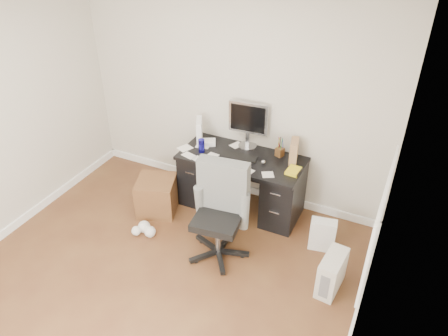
{
  "coord_description": "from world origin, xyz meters",
  "views": [
    {
      "loc": [
        2.03,
        -2.47,
        3.48
      ],
      "look_at": [
        0.28,
        1.2,
        0.85
      ],
      "focal_mm": 35.0,
      "sensor_mm": 36.0,
      "label": 1
    }
  ],
  "objects_px": {
    "lcd_monitor": "(248,125)",
    "keyboard": "(239,157)",
    "wicker_basket": "(157,196)",
    "desk": "(241,181)",
    "office_chair": "(218,215)",
    "pc_tower": "(332,273)"
  },
  "relations": [
    {
      "from": "lcd_monitor",
      "to": "wicker_basket",
      "type": "relative_size",
      "value": 1.33
    },
    {
      "from": "lcd_monitor",
      "to": "keyboard",
      "type": "distance_m",
      "value": 0.41
    },
    {
      "from": "lcd_monitor",
      "to": "pc_tower",
      "type": "relative_size",
      "value": 1.44
    },
    {
      "from": "keyboard",
      "to": "wicker_basket",
      "type": "xyz_separation_m",
      "value": [
        -0.89,
        -0.49,
        -0.53
      ]
    },
    {
      "from": "desk",
      "to": "wicker_basket",
      "type": "bearing_deg",
      "value": -150.49
    },
    {
      "from": "lcd_monitor",
      "to": "keyboard",
      "type": "bearing_deg",
      "value": -93.5
    },
    {
      "from": "keyboard",
      "to": "pc_tower",
      "type": "xyz_separation_m",
      "value": [
        1.4,
        -0.82,
        -0.55
      ]
    },
    {
      "from": "keyboard",
      "to": "wicker_basket",
      "type": "distance_m",
      "value": 1.15
    },
    {
      "from": "pc_tower",
      "to": "wicker_basket",
      "type": "bearing_deg",
      "value": 177.65
    },
    {
      "from": "pc_tower",
      "to": "keyboard",
      "type": "bearing_deg",
      "value": 155.44
    },
    {
      "from": "desk",
      "to": "wicker_basket",
      "type": "distance_m",
      "value": 1.07
    },
    {
      "from": "wicker_basket",
      "to": "keyboard",
      "type": "bearing_deg",
      "value": 28.81
    },
    {
      "from": "keyboard",
      "to": "wicker_basket",
      "type": "relative_size",
      "value": 0.97
    },
    {
      "from": "keyboard",
      "to": "wicker_basket",
      "type": "height_order",
      "value": "keyboard"
    },
    {
      "from": "pc_tower",
      "to": "desk",
      "type": "bearing_deg",
      "value": 153.95
    },
    {
      "from": "pc_tower",
      "to": "wicker_basket",
      "type": "xyz_separation_m",
      "value": [
        -2.29,
        0.33,
        0.02
      ]
    },
    {
      "from": "keyboard",
      "to": "office_chair",
      "type": "relative_size",
      "value": 0.4
    },
    {
      "from": "lcd_monitor",
      "to": "wicker_basket",
      "type": "height_order",
      "value": "lcd_monitor"
    },
    {
      "from": "keyboard",
      "to": "pc_tower",
      "type": "distance_m",
      "value": 1.71
    },
    {
      "from": "office_chair",
      "to": "desk",
      "type": "bearing_deg",
      "value": 90.9
    },
    {
      "from": "desk",
      "to": "office_chair",
      "type": "relative_size",
      "value": 1.34
    },
    {
      "from": "desk",
      "to": "office_chair",
      "type": "bearing_deg",
      "value": -82.48
    }
  ]
}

